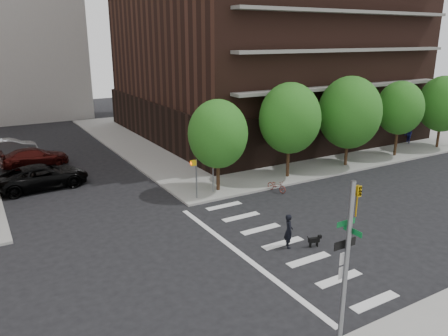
# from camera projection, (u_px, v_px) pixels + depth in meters

# --- Properties ---
(ground) EXTENTS (120.00, 120.00, 0.00)m
(ground) POSITION_uv_depth(u_px,v_px,m) (233.00, 258.00, 21.02)
(ground) COLOR black
(ground) RESTS_ON ground
(sidewalk_ne) EXTENTS (39.00, 33.00, 0.15)m
(sidewalk_ne) POSITION_uv_depth(u_px,v_px,m) (278.00, 128.00, 50.34)
(sidewalk_ne) COLOR gray
(sidewalk_ne) RESTS_ON ground
(crosswalk) EXTENTS (3.85, 13.00, 0.01)m
(crosswalk) POSITION_uv_depth(u_px,v_px,m) (270.00, 247.00, 22.09)
(crosswalk) COLOR silver
(crosswalk) RESTS_ON ground
(tree_a) EXTENTS (4.00, 4.00, 5.90)m
(tree_a) POSITION_uv_depth(u_px,v_px,m) (218.00, 134.00, 28.81)
(tree_a) COLOR #301E11
(tree_a) RESTS_ON sidewalk_ne
(tree_b) EXTENTS (4.50, 4.50, 6.65)m
(tree_b) POSITION_uv_depth(u_px,v_px,m) (290.00, 118.00, 31.57)
(tree_b) COLOR #301E11
(tree_b) RESTS_ON sidewalk_ne
(tree_c) EXTENTS (5.00, 5.00, 6.80)m
(tree_c) POSITION_uv_depth(u_px,v_px,m) (350.00, 113.00, 34.51)
(tree_c) COLOR #301E11
(tree_c) RESTS_ON sidewalk_ne
(tree_d) EXTENTS (4.00, 4.00, 6.20)m
(tree_d) POSITION_uv_depth(u_px,v_px,m) (400.00, 108.00, 37.45)
(tree_d) COLOR #301E11
(tree_d) RESTS_ON sidewalk_ne
(tree_e) EXTENTS (4.50, 4.50, 6.35)m
(tree_e) POSITION_uv_depth(u_px,v_px,m) (443.00, 104.00, 40.38)
(tree_e) COLOR #301E11
(tree_e) RESTS_ON sidewalk_ne
(traffic_signal) EXTENTS (0.90, 0.75, 6.00)m
(traffic_signal) POSITION_uv_depth(u_px,v_px,m) (345.00, 284.00, 13.83)
(traffic_signal) COLOR slate
(traffic_signal) RESTS_ON sidewalk_s
(pedestrian_signal) EXTENTS (2.18, 0.67, 2.60)m
(pedestrian_signal) POSITION_uv_depth(u_px,v_px,m) (200.00, 172.00, 28.15)
(pedestrian_signal) COLOR slate
(pedestrian_signal) RESTS_ON sidewalk_ne
(parked_car_black) EXTENTS (3.13, 6.19, 1.68)m
(parked_car_black) POSITION_uv_depth(u_px,v_px,m) (43.00, 176.00, 30.49)
(parked_car_black) COLOR black
(parked_car_black) RESTS_ON ground
(parked_car_maroon) EXTENTS (2.39, 5.33, 1.52)m
(parked_car_maroon) POSITION_uv_depth(u_px,v_px,m) (35.00, 157.00, 35.74)
(parked_car_maroon) COLOR #3C0E0C
(parked_car_maroon) RESTS_ON ground
(parked_car_silver) EXTENTS (1.53, 4.28, 1.40)m
(parked_car_silver) POSITION_uv_depth(u_px,v_px,m) (11.00, 146.00, 39.41)
(parked_car_silver) COLOR #B1B3B8
(parked_car_silver) RESTS_ON ground
(scooter) EXTENTS (0.90, 1.68, 0.84)m
(scooter) POSITION_uv_depth(u_px,v_px,m) (277.00, 186.00, 29.89)
(scooter) COLOR maroon
(scooter) RESTS_ON ground
(dog_walker) EXTENTS (0.77, 0.66, 1.77)m
(dog_walker) POSITION_uv_depth(u_px,v_px,m) (289.00, 231.00, 21.84)
(dog_walker) COLOR black
(dog_walker) RESTS_ON ground
(dog) EXTENTS (0.71, 0.33, 0.59)m
(dog) POSITION_uv_depth(u_px,v_px,m) (315.00, 240.00, 22.03)
(dog) COLOR black
(dog) RESTS_ON ground
(pedestrian_far) EXTENTS (1.00, 0.90, 1.68)m
(pedestrian_far) POSITION_uv_depth(u_px,v_px,m) (408.00, 135.00, 42.89)
(pedestrian_far) COLOR navy
(pedestrian_far) RESTS_ON sidewalk_ne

